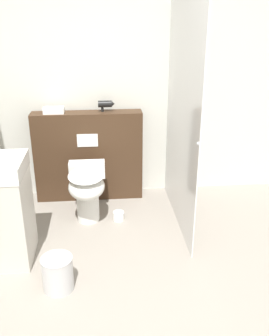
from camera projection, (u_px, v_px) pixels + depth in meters
name	position (u px, v px, depth m)	size (l,w,h in m)	color
ground_plane	(161.00, 333.00, 2.49)	(12.00, 12.00, 0.00)	gray
wall_back	(132.00, 85.00, 4.07)	(8.00, 0.06, 2.50)	silver
partition_panel	(89.00, 156.00, 4.17)	(1.19, 0.22, 1.00)	#3D2819
shower_glass	(181.00, 116.00, 3.49)	(0.04, 1.41, 2.16)	silver
toilet	(87.00, 188.00, 3.71)	(0.37, 0.57, 0.57)	white
hair_drier	(106.00, 104.00, 3.98)	(0.18, 0.07, 0.12)	black
folded_towel	(54.00, 110.00, 3.93)	(0.21, 0.12, 0.06)	white
spare_toilet_roll	(119.00, 216.00, 3.84)	(0.11, 0.11, 0.09)	white
waste_bin	(58.00, 273.00, 2.85)	(0.24, 0.24, 0.28)	silver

